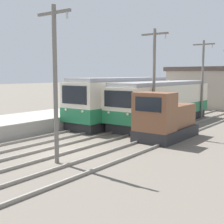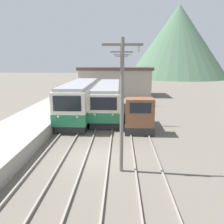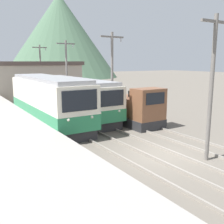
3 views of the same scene
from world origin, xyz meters
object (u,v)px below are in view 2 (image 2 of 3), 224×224
Objects in this scene: catenary_mast_near at (122,103)px; commuter_train_left at (81,102)px; catenary_mast_distant at (121,73)px; catenary_mast_far at (121,77)px; catenary_mast_mid at (122,84)px; shunting_locomotive at (138,116)px; commuter_train_center at (108,100)px.

commuter_train_left is at bearing 110.59° from catenary_mast_near.
commuter_train_left is 16.36m from catenary_mast_distant.
catenary_mast_distant is at bearing 90.00° from catenary_mast_far.
commuter_train_left is 1.64× the size of catenary_mast_mid.
catenary_mast_near is at bearing -90.00° from catenary_mast_distant.
catenary_mast_far reaches higher than commuter_train_left.
shunting_locomotive is at bearing -85.58° from catenary_mast_distant.
catenary_mast_mid is at bearing -29.44° from commuter_train_left.
catenary_mast_distant reaches higher than commuter_train_center.
commuter_train_left is at bearing 150.56° from catenary_mast_mid.
commuter_train_center is 6.32m from shunting_locomotive.
commuter_train_left is 12.43m from catenary_mast_near.
catenary_mast_far is 1.00× the size of catenary_mast_distant.
commuter_train_left is 1.64× the size of catenary_mast_near.
shunting_locomotive is 8.38m from catenary_mast_near.
commuter_train_center reaches higher than shunting_locomotive.
catenary_mast_far is (1.51, 4.71, 2.24)m from commuter_train_center.
catenary_mast_mid is at bearing -70.77° from commuter_train_center.
catenary_mast_far is (0.00, 18.07, 0.00)m from catenary_mast_near.
catenary_mast_far is at bearing 90.00° from catenary_mast_mid.
shunting_locomotive is (3.00, -5.54, -0.41)m from commuter_train_center.
catenary_mast_mid is at bearing -90.00° from catenary_mast_far.
catenary_mast_distant reaches higher than shunting_locomotive.
catenary_mast_mid is at bearing 140.66° from shunting_locomotive.
catenary_mast_mid reaches higher than commuter_train_left.
catenary_mast_near is at bearing -83.56° from commuter_train_center.
catenary_mast_near is 1.00× the size of catenary_mast_far.
commuter_train_center is 1.83× the size of catenary_mast_far.
shunting_locomotive is 0.68× the size of catenary_mast_distant.
catenary_mast_mid is (0.00, 9.03, 0.00)m from catenary_mast_near.
catenary_mast_near is at bearing -90.00° from catenary_mast_mid.
catenary_mast_near is (-1.49, -7.81, 2.65)m from shunting_locomotive.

